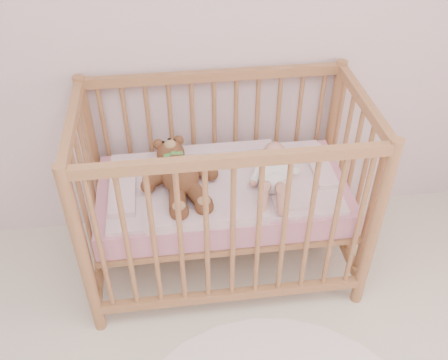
{
  "coord_description": "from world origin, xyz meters",
  "views": [
    {
      "loc": [
        -0.05,
        -0.27,
        2.11
      ],
      "look_at": [
        0.18,
        1.55,
        0.62
      ],
      "focal_mm": 40.0,
      "sensor_mm": 36.0,
      "label": 1
    }
  ],
  "objects": [
    {
      "name": "mattress",
      "position": [
        0.18,
        1.6,
        0.49
      ],
      "size": [
        1.22,
        0.62,
        0.13
      ],
      "primitive_type": "cube",
      "color": "pink",
      "rests_on": "crib"
    },
    {
      "name": "teddy_bear",
      "position": [
        -0.02,
        1.58,
        0.65
      ],
      "size": [
        0.49,
        0.62,
        0.15
      ],
      "primitive_type": null,
      "rotation": [
        0.0,
        0.0,
        0.18
      ],
      "color": "brown",
      "rests_on": "blanket"
    },
    {
      "name": "blanket",
      "position": [
        0.18,
        1.6,
        0.56
      ],
      "size": [
        1.1,
        0.58,
        0.06
      ],
      "primitive_type": null,
      "color": "#D190A0",
      "rests_on": "mattress"
    },
    {
      "name": "baby",
      "position": [
        0.43,
        1.58,
        0.64
      ],
      "size": [
        0.35,
        0.55,
        0.12
      ],
      "primitive_type": null,
      "rotation": [
        0.0,
        0.0,
        -0.23
      ],
      "color": "white",
      "rests_on": "blanket"
    },
    {
      "name": "crib",
      "position": [
        0.18,
        1.6,
        0.5
      ],
      "size": [
        1.36,
        0.76,
        1.0
      ],
      "primitive_type": null,
      "color": "#B77F4D",
      "rests_on": "floor"
    }
  ]
}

